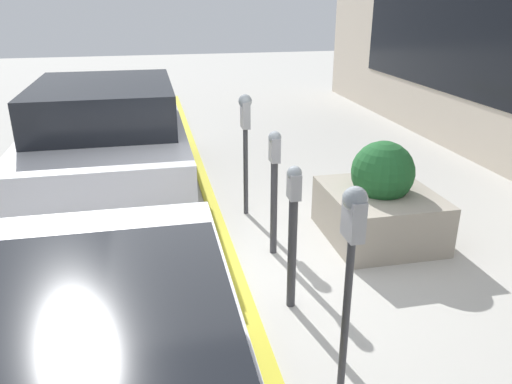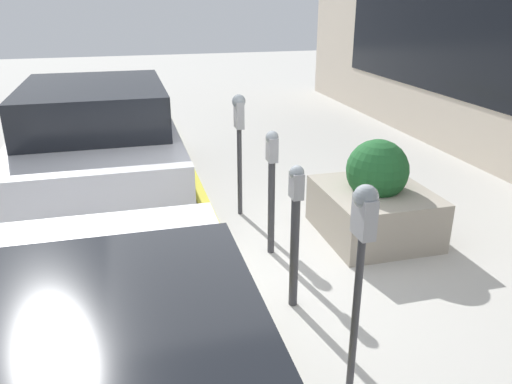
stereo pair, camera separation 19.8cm
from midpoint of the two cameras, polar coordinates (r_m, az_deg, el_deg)
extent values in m
plane|color=beige|center=(4.91, -0.10, -10.04)|extent=(40.00, 40.00, 0.00)
cube|color=gold|center=(4.88, -1.03, -9.95)|extent=(19.00, 0.16, 0.04)
cube|color=black|center=(9.89, 21.00, 17.59)|extent=(5.70, 0.02, 2.31)
cylinder|color=#38383D|center=(3.43, 11.89, -14.13)|extent=(0.05, 0.05, 1.19)
cube|color=#99999E|center=(3.07, 12.92, -3.02)|extent=(0.18, 0.09, 0.26)
sphere|color=gray|center=(3.02, 13.13, -0.78)|extent=(0.15, 0.15, 0.15)
cylinder|color=#38383D|center=(4.31, 5.47, -7.08)|extent=(0.08, 0.08, 1.03)
cube|color=#99999E|center=(4.05, 5.78, 0.67)|extent=(0.14, 0.09, 0.22)
sphere|color=gray|center=(4.01, 5.84, 2.14)|extent=(0.12, 0.12, 0.12)
cylinder|color=#38383D|center=(5.18, 3.14, -1.90)|extent=(0.07, 0.07, 1.02)
cube|color=#99999E|center=(4.96, 3.29, 4.85)|extent=(0.15, 0.09, 0.25)
sphere|color=gray|center=(4.93, 3.32, 6.23)|extent=(0.13, 0.13, 0.13)
cylinder|color=#38383D|center=(6.12, -0.25, 2.30)|extent=(0.06, 0.06, 1.11)
cube|color=#99999E|center=(5.92, -0.27, 8.83)|extent=(0.19, 0.09, 0.32)
sphere|color=gray|center=(5.88, -0.27, 10.34)|extent=(0.16, 0.16, 0.16)
cube|color=#A39989|center=(5.80, 14.79, -2.50)|extent=(1.28, 1.15, 0.56)
sphere|color=#1E5628|center=(5.62, 15.27, 2.19)|extent=(0.69, 0.69, 0.69)
cylinder|color=black|center=(3.65, -3.30, -15.89)|extent=(0.71, 0.23, 0.71)
cube|color=#B7B7BC|center=(7.01, -15.57, 4.97)|extent=(4.27, 1.95, 0.72)
cube|color=black|center=(6.70, -16.17, 9.67)|extent=(2.22, 1.71, 0.52)
cylinder|color=black|center=(8.37, -8.87, 5.59)|extent=(0.60, 0.23, 0.60)
cylinder|color=black|center=(8.47, -20.97, 4.58)|extent=(0.60, 0.23, 0.60)
cylinder|color=black|center=(5.88, -7.10, -1.33)|extent=(0.60, 0.23, 0.60)
cylinder|color=black|center=(6.01, -24.20, -2.62)|extent=(0.60, 0.23, 0.60)
camera|label=1|loc=(0.10, 91.26, -0.50)|focal=35.00mm
camera|label=2|loc=(0.10, -88.74, 0.50)|focal=35.00mm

